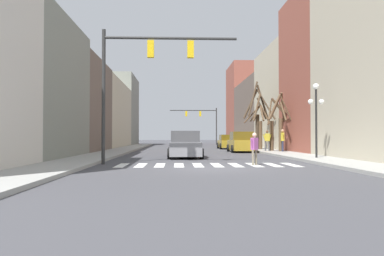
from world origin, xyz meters
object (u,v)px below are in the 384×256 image
object	(u,v)px
street_tree_left_near	(258,117)
pedestrian_near_right_corner	(267,139)
car_driving_away_lane	(241,143)
traffic_signal_far	(202,118)
car_parked_right_far	(228,142)
street_tree_right_near	(260,123)
car_driving_toward_lane	(185,145)
street_lamp_right_corner	(316,105)
pedestrian_on_right_sidewalk	(283,138)
traffic_signal_near	(142,67)
street_tree_left_mid	(280,122)
pedestrian_waiting_at_curb	(254,146)
street_tree_left_far	(275,126)

from	to	relation	value
street_tree_left_near	pedestrian_near_right_corner	bearing A→B (deg)	-91.84
car_driving_away_lane	traffic_signal_far	bearing A→B (deg)	2.73
car_parked_right_far	street_tree_right_near	world-z (taller)	street_tree_right_near
pedestrian_near_right_corner	street_tree_right_near	size ratio (longest dim) A/B	0.32
traffic_signal_far	car_driving_toward_lane	world-z (taller)	traffic_signal_far
traffic_signal_far	street_lamp_right_corner	size ratio (longest dim) A/B	1.79
pedestrian_on_right_sidewalk	street_tree_right_near	distance (m)	5.34
traffic_signal_near	street_tree_right_near	xyz separation A→B (m)	(9.57, 16.40, -2.23)
street_tree_left_mid	pedestrian_waiting_at_curb	bearing A→B (deg)	-110.87
street_tree_left_mid	car_parked_right_far	bearing A→B (deg)	105.37
street_tree_left_mid	street_tree_left_near	size ratio (longest dim) A/B	0.74
car_parked_right_far	pedestrian_on_right_sidewalk	bearing A→B (deg)	-164.73
car_driving_away_lane	car_parked_right_far	world-z (taller)	car_driving_away_lane
pedestrian_waiting_at_curb	street_tree_left_far	size ratio (longest dim) A/B	0.34
pedestrian_waiting_at_curb	street_lamp_right_corner	bearing A→B (deg)	173.73
street_lamp_right_corner	pedestrian_near_right_corner	distance (m)	10.22
car_parked_right_far	pedestrian_waiting_at_curb	size ratio (longest dim) A/B	2.66
traffic_signal_far	street_tree_right_near	bearing A→B (deg)	-82.00
traffic_signal_far	street_tree_left_mid	world-z (taller)	traffic_signal_far
street_lamp_right_corner	street_tree_left_far	world-z (taller)	street_tree_left_far
car_driving_toward_lane	traffic_signal_far	bearing A→B (deg)	174.27
car_driving_toward_lane	street_tree_left_far	bearing A→B (deg)	133.34
pedestrian_on_right_sidewalk	car_driving_toward_lane	bearing A→B (deg)	135.23
street_tree_left_mid	street_tree_left_near	world-z (taller)	street_tree_left_near
car_driving_toward_lane	street_tree_left_far	world-z (taller)	street_tree_left_far
car_driving_away_lane	street_tree_left_mid	size ratio (longest dim) A/B	0.86
traffic_signal_far	car_driving_away_lane	xyz separation A→B (m)	(1.37, -28.65, -3.57)
street_tree_left_mid	street_tree_right_near	size ratio (longest dim) A/B	0.91
traffic_signal_far	street_lamp_right_corner	bearing A→B (deg)	-84.47
street_tree_left_near	car_parked_right_far	bearing A→B (deg)	113.43
car_parked_right_far	street_tree_right_near	distance (m)	6.34
traffic_signal_far	street_tree_left_far	distance (m)	29.64
traffic_signal_near	street_tree_left_near	world-z (taller)	street_tree_left_near
street_lamp_right_corner	car_driving_away_lane	xyz separation A→B (m)	(-2.46, 10.83, -2.36)
pedestrian_near_right_corner	street_tree_right_near	bearing A→B (deg)	93.62
pedestrian_near_right_corner	street_tree_left_far	world-z (taller)	street_tree_left_far
pedestrian_near_right_corner	pedestrian_waiting_at_curb	bearing A→B (deg)	-99.47
pedestrian_near_right_corner	street_tree_right_near	distance (m)	3.94
street_lamp_right_corner	street_tree_left_near	size ratio (longest dim) A/B	0.66
traffic_signal_near	traffic_signal_far	xyz separation A→B (m)	(5.95, 42.19, -0.41)
street_tree_left_far	car_parked_right_far	bearing A→B (deg)	106.95
street_tree_right_near	car_driving_away_lane	bearing A→B (deg)	-128.27
car_parked_right_far	street_tree_left_near	distance (m)	6.03
pedestrian_near_right_corner	street_tree_left_far	xyz separation A→B (m)	(0.74, 0.20, 1.07)
street_tree_right_near	street_tree_left_far	xyz separation A→B (m)	(0.54, -3.48, -0.33)
street_tree_left_mid	pedestrian_on_right_sidewalk	bearing A→B (deg)	-77.49
traffic_signal_far	car_parked_right_far	distance (m)	20.53
street_tree_left_mid	street_tree_left_near	distance (m)	5.46
traffic_signal_far	street_tree_right_near	xyz separation A→B (m)	(3.62, -25.79, -1.82)
street_lamp_right_corner	car_driving_toward_lane	distance (m)	8.36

